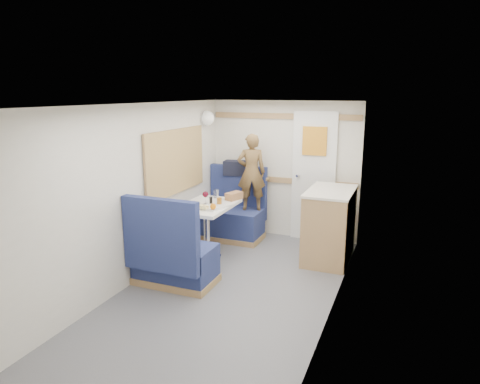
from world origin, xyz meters
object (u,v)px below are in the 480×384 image
at_px(tray, 214,206).
at_px(pepper_grinder, 211,201).
at_px(cheese_block, 204,207).
at_px(dinette_table, 207,216).
at_px(tumbler_mid, 216,194).
at_px(dome_light, 207,118).
at_px(wine_glass, 205,195).
at_px(bench_far, 233,218).
at_px(beer_glass, 219,201).
at_px(bread_loaf, 234,196).
at_px(person, 251,172).
at_px(bench_near, 173,260).
at_px(duffel_bag, 239,168).
at_px(orange_fruit, 213,206).
at_px(tumbler_left, 176,206).
at_px(galley_counter, 329,225).

distance_m(tray, pepper_grinder, 0.13).
bearing_deg(cheese_block, dinette_table, 108.97).
xyz_separation_m(cheese_block, tumbler_mid, (-0.12, 0.61, 0.02)).
bearing_deg(cheese_block, tray, 67.95).
bearing_deg(dome_light, wine_glass, -66.07).
bearing_deg(tumbler_mid, bench_far, 85.38).
height_order(wine_glass, beer_glass, wine_glass).
distance_m(cheese_block, pepper_grinder, 0.25).
xyz_separation_m(dinette_table, bread_loaf, (0.22, 0.38, 0.20)).
xyz_separation_m(person, bread_loaf, (-0.05, -0.52, -0.23)).
height_order(bench_near, beer_glass, bench_near).
bearing_deg(dome_light, duffel_bag, 35.06).
relative_size(dinette_table, orange_fruit, 12.37).
distance_m(dinette_table, wine_glass, 0.28).
distance_m(tray, orange_fruit, 0.18).
bearing_deg(tumbler_left, beer_glass, 46.14).
xyz_separation_m(dinette_table, pepper_grinder, (0.06, 0.01, 0.21)).
xyz_separation_m(tray, tumbler_mid, (-0.18, 0.45, 0.04)).
bearing_deg(orange_fruit, person, 86.61).
xyz_separation_m(galley_counter, wine_glass, (-1.48, -0.54, 0.38)).
distance_m(dinette_table, tumbler_mid, 0.43).
bearing_deg(bench_far, galley_counter, -12.10).
height_order(dome_light, duffel_bag, dome_light).
height_order(tumbler_mid, bread_loaf, tumbler_mid).
bearing_deg(person, dinette_table, 50.63).
bearing_deg(person, pepper_grinder, 53.77).
bearing_deg(orange_fruit, bread_loaf, 88.27).
bearing_deg(cheese_block, bread_loaf, 76.66).
bearing_deg(tray, bench_near, -100.39).
relative_size(cheese_block, beer_glass, 1.11).
relative_size(dinette_table, tumbler_left, 8.31).
xyz_separation_m(person, pepper_grinder, (-0.22, -0.88, -0.23)).
xyz_separation_m(tray, pepper_grinder, (-0.09, 0.09, 0.04)).
height_order(bench_near, cheese_block, bench_near).
height_order(duffel_bag, wine_glass, duffel_bag).
height_order(dome_light, pepper_grinder, dome_light).
xyz_separation_m(orange_fruit, bread_loaf, (0.02, 0.61, -0.01)).
relative_size(duffel_bag, tumbler_mid, 4.20).
bearing_deg(person, duffel_bag, -61.13).
distance_m(dinette_table, orange_fruit, 0.38).
bearing_deg(pepper_grinder, tray, -46.02).
bearing_deg(bench_near, tray, 79.61).
relative_size(bench_near, orange_fruit, 14.12).
bearing_deg(dome_light, bench_near, -77.18).
bearing_deg(wine_glass, cheese_block, -68.19).
bearing_deg(bench_near, duffel_bag, 90.15).
relative_size(dome_light, tumbler_mid, 1.88).
relative_size(bench_near, duffel_bag, 2.35).
height_order(duffel_bag, cheese_block, duffel_bag).
bearing_deg(pepper_grinder, dome_light, 118.13).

